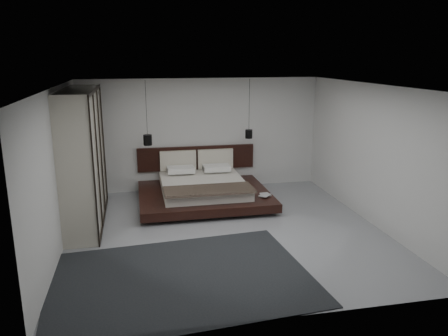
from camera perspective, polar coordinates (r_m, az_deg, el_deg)
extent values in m
plane|color=gray|center=(8.62, 0.27, -8.27)|extent=(6.00, 6.00, 0.00)
plane|color=white|center=(7.97, 0.30, 10.65)|extent=(6.00, 6.00, 0.00)
plane|color=silver|center=(11.07, -2.92, 4.40)|extent=(6.00, 0.00, 6.00)
plane|color=silver|center=(5.41, 6.88, -6.54)|extent=(6.00, 0.00, 6.00)
plane|color=silver|center=(8.13, -20.88, -0.24)|extent=(0.00, 6.00, 6.00)
plane|color=silver|center=(9.26, 18.78, 1.65)|extent=(0.00, 6.00, 6.00)
cube|color=black|center=(10.51, -18.55, 2.57)|extent=(0.05, 0.90, 2.60)
cube|color=black|center=(10.19, -2.60, -4.38)|extent=(2.33, 1.91, 0.08)
cube|color=black|center=(10.14, -2.61, -3.64)|extent=(2.97, 2.44, 0.19)
cube|color=white|center=(10.21, -2.74, -2.28)|extent=(1.91, 2.12, 0.23)
cube|color=black|center=(9.39, -1.97, -2.86)|extent=(1.93, 0.74, 0.05)
cube|color=white|center=(10.89, -5.74, -0.30)|extent=(0.66, 0.42, 0.13)
cube|color=white|center=(11.01, -1.13, -0.07)|extent=(0.66, 0.42, 0.13)
cube|color=white|center=(10.73, -5.66, -0.19)|extent=(0.66, 0.42, 0.13)
cube|color=white|center=(10.85, -0.98, 0.05)|extent=(0.66, 0.42, 0.13)
cube|color=black|center=(11.13, -3.63, 1.34)|extent=(2.97, 0.08, 0.60)
cube|color=beige|center=(11.00, -6.02, 0.96)|extent=(0.90, 0.10, 0.50)
cube|color=beige|center=(11.12, -1.13, 1.20)|extent=(0.90, 0.10, 0.50)
imported|color=#99724C|center=(9.88, 4.89, -3.53)|extent=(0.22, 0.28, 0.03)
imported|color=#99724C|center=(9.83, 4.82, -3.47)|extent=(0.34, 0.34, 0.02)
cylinder|color=black|center=(10.23, -10.13, 7.75)|extent=(0.01, 0.01, 1.25)
cylinder|color=black|center=(10.35, -9.94, 3.63)|extent=(0.20, 0.20, 0.25)
cylinder|color=#FFE0B2|center=(10.37, -9.92, 3.04)|extent=(0.15, 0.15, 0.01)
cylinder|color=black|center=(10.58, 3.32, 8.27)|extent=(0.01, 0.01, 1.21)
cylinder|color=black|center=(10.68, 3.26, 4.46)|extent=(0.18, 0.18, 0.21)
cylinder|color=#FFE0B2|center=(10.70, 3.25, 3.98)|extent=(0.13, 0.13, 0.01)
cube|color=beige|center=(9.17, -17.96, 1.31)|extent=(0.63, 2.71, 2.71)
cube|color=black|center=(8.95, -16.53, 9.71)|extent=(0.03, 2.71, 0.06)
cube|color=black|center=(9.51, -15.39, -6.38)|extent=(0.03, 2.71, 0.06)
cube|color=black|center=(7.83, -16.61, -0.77)|extent=(0.03, 0.05, 2.71)
cube|color=black|center=(8.70, -16.15, 0.76)|extent=(0.03, 0.05, 2.71)
cube|color=black|center=(9.58, -15.76, 2.01)|extent=(0.03, 0.05, 2.71)
cube|color=black|center=(10.46, -15.44, 3.05)|extent=(0.03, 0.05, 2.71)
cube|color=black|center=(6.95, -5.65, -14.16)|extent=(4.15, 3.12, 0.02)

